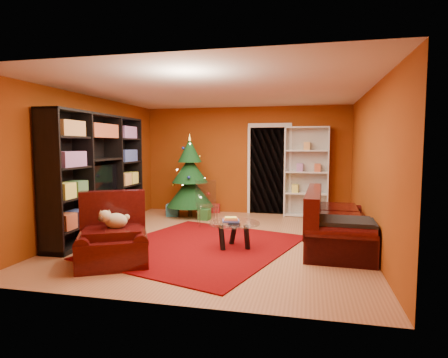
% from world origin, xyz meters
% --- Properties ---
extents(floor, '(5.00, 5.50, 0.05)m').
position_xyz_m(floor, '(0.00, 0.00, -0.03)').
color(floor, '#A76A44').
rests_on(floor, ground).
extents(ceiling, '(5.00, 5.50, 0.05)m').
position_xyz_m(ceiling, '(0.00, 0.00, 2.62)').
color(ceiling, silver).
rests_on(ceiling, wall_back).
extents(wall_back, '(5.00, 0.05, 2.60)m').
position_xyz_m(wall_back, '(0.00, 2.77, 1.30)').
color(wall_back, '#8D3C0F').
rests_on(wall_back, ground).
extents(wall_left, '(0.05, 5.50, 2.60)m').
position_xyz_m(wall_left, '(-2.52, 0.00, 1.30)').
color(wall_left, '#8D3C0F').
rests_on(wall_left, ground).
extents(wall_right, '(0.05, 5.50, 2.60)m').
position_xyz_m(wall_right, '(2.52, 0.00, 1.30)').
color(wall_right, '#8D3C0F').
rests_on(wall_right, ground).
extents(doorway, '(1.06, 0.60, 2.16)m').
position_xyz_m(doorway, '(0.60, 2.73, 1.05)').
color(doorway, black).
rests_on(doorway, floor).
extents(rug, '(3.49, 3.79, 0.02)m').
position_xyz_m(rug, '(-0.20, -0.52, 0.01)').
color(rug, '#690405').
rests_on(rug, floor).
extents(media_unit, '(0.52, 2.93, 2.24)m').
position_xyz_m(media_unit, '(-2.27, -0.08, 1.12)').
color(media_unit, black).
rests_on(media_unit, floor).
extents(christmas_tree, '(1.39, 1.39, 1.97)m').
position_xyz_m(christmas_tree, '(-1.18, 2.00, 0.95)').
color(christmas_tree, black).
rests_on(christmas_tree, floor).
extents(gift_box_teal, '(0.33, 0.33, 0.28)m').
position_xyz_m(gift_box_teal, '(-1.60, 1.95, 0.14)').
color(gift_box_teal, '#266D84').
rests_on(gift_box_teal, floor).
extents(gift_box_green, '(0.26, 0.26, 0.24)m').
position_xyz_m(gift_box_green, '(-0.74, 1.67, 0.12)').
color(gift_box_green, '#256429').
rests_on(gift_box_green, floor).
extents(gift_box_red, '(0.24, 0.24, 0.21)m').
position_xyz_m(gift_box_red, '(-0.71, 2.59, 0.11)').
color(gift_box_red, '#A7171B').
rests_on(gift_box_red, floor).
extents(white_bookshelf, '(1.01, 0.39, 2.16)m').
position_xyz_m(white_bookshelf, '(1.48, 2.57, 1.05)').
color(white_bookshelf, white).
rests_on(white_bookshelf, floor).
extents(armchair, '(1.39, 1.39, 0.81)m').
position_xyz_m(armchair, '(-1.16, -1.61, 0.40)').
color(armchair, black).
rests_on(armchair, rug).
extents(dog, '(0.49, 0.45, 0.26)m').
position_xyz_m(dog, '(-1.14, -1.55, 0.60)').
color(dog, beige).
rests_on(dog, armchair).
extents(sofa, '(1.09, 2.26, 0.95)m').
position_xyz_m(sofa, '(2.02, 0.01, 0.48)').
color(sofa, black).
rests_on(sofa, rug).
extents(coffee_table, '(1.01, 1.01, 0.52)m').
position_xyz_m(coffee_table, '(0.37, -0.48, 0.22)').
color(coffee_table, gray).
rests_on(coffee_table, rug).
extents(acrylic_chair, '(0.59, 0.61, 0.85)m').
position_xyz_m(acrylic_chair, '(-0.50, 1.04, 0.42)').
color(acrylic_chair, '#66605B').
rests_on(acrylic_chair, rug).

